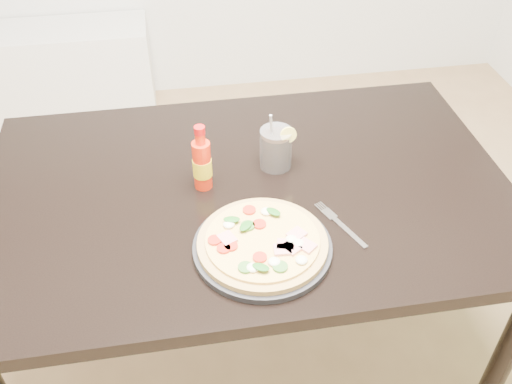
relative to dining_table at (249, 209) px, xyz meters
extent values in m
cube|color=black|center=(0.00, 0.00, 0.06)|extent=(1.40, 0.90, 0.04)
cylinder|color=black|center=(0.64, -0.39, -0.31)|extent=(0.06, 0.06, 0.71)
cylinder|color=black|center=(-0.64, 0.39, -0.31)|extent=(0.06, 0.06, 0.71)
cylinder|color=black|center=(0.64, 0.39, -0.31)|extent=(0.06, 0.06, 0.71)
cylinder|color=black|center=(0.00, -0.24, 0.09)|extent=(0.33, 0.33, 0.02)
cylinder|color=tan|center=(0.00, -0.24, 0.11)|extent=(0.31, 0.31, 0.01)
cylinder|color=#DFCE60|center=(0.00, -0.24, 0.12)|extent=(0.27, 0.27, 0.01)
cube|color=pink|center=(0.03, -0.28, 0.12)|extent=(0.04, 0.04, 0.01)
cube|color=pink|center=(-0.09, -0.23, 0.12)|extent=(0.05, 0.05, 0.01)
cube|color=pink|center=(0.06, -0.28, 0.12)|extent=(0.05, 0.05, 0.01)
cube|color=pink|center=(0.09, -0.28, 0.12)|extent=(0.05, 0.05, 0.01)
cube|color=pink|center=(0.08, -0.24, 0.12)|extent=(0.05, 0.05, 0.01)
cube|color=pink|center=(0.04, -0.27, 0.12)|extent=(0.05, 0.04, 0.01)
cylinder|color=red|center=(-0.08, -0.25, 0.12)|extent=(0.03, 0.03, 0.01)
cylinder|color=red|center=(-0.10, -0.26, 0.12)|extent=(0.03, 0.03, 0.01)
cylinder|color=red|center=(0.00, -0.19, 0.12)|extent=(0.03, 0.03, 0.01)
cylinder|color=red|center=(-0.11, -0.23, 0.12)|extent=(0.03, 0.03, 0.01)
cylinder|color=red|center=(-0.02, -0.14, 0.12)|extent=(0.03, 0.03, 0.01)
cylinder|color=red|center=(-0.02, -0.30, 0.12)|extent=(0.03, 0.03, 0.01)
cylinder|color=#367025|center=(-0.03, -0.19, 0.12)|extent=(0.03, 0.03, 0.01)
cylinder|color=#367025|center=(-0.06, -0.32, 0.12)|extent=(0.03, 0.03, 0.01)
cylinder|color=#367025|center=(0.02, -0.33, 0.12)|extent=(0.03, 0.03, 0.01)
ellipsoid|color=white|center=(0.06, -0.25, 0.12)|extent=(0.03, 0.03, 0.01)
ellipsoid|color=white|center=(0.07, -0.32, 0.12)|extent=(0.03, 0.03, 0.01)
ellipsoid|color=white|center=(-0.08, -0.18, 0.12)|extent=(0.03, 0.03, 0.01)
ellipsoid|color=white|center=(0.02, -0.15, 0.12)|extent=(0.03, 0.03, 0.01)
ellipsoid|color=white|center=(0.01, -0.32, 0.12)|extent=(0.03, 0.03, 0.01)
ellipsoid|color=white|center=(-0.04, -0.33, 0.12)|extent=(0.03, 0.03, 0.01)
ellipsoid|color=white|center=(0.07, -0.27, 0.12)|extent=(0.03, 0.03, 0.01)
ellipsoid|color=#1C6217|center=(-0.04, -0.20, 0.13)|extent=(0.04, 0.04, 0.00)
ellipsoid|color=#1C6217|center=(0.04, -0.16, 0.13)|extent=(0.04, 0.04, 0.00)
ellipsoid|color=#1C6217|center=(-0.02, -0.33, 0.13)|extent=(0.05, 0.04, 0.00)
ellipsoid|color=#1C6217|center=(-0.07, -0.17, 0.13)|extent=(0.04, 0.03, 0.00)
cylinder|color=red|center=(-0.12, 0.02, 0.15)|extent=(0.06, 0.06, 0.14)
cylinder|color=yellow|center=(-0.12, 0.02, 0.15)|extent=(0.05, 0.05, 0.05)
cylinder|color=red|center=(-0.12, 0.02, 0.24)|extent=(0.03, 0.03, 0.03)
cylinder|color=red|center=(-0.12, 0.02, 0.26)|extent=(0.03, 0.03, 0.02)
cylinder|color=black|center=(0.09, 0.08, 0.13)|extent=(0.08, 0.08, 0.10)
cylinder|color=silver|center=(0.09, 0.08, 0.14)|extent=(0.09, 0.09, 0.12)
cylinder|color=#F2E059|center=(0.12, 0.06, 0.20)|extent=(0.04, 0.01, 0.04)
cylinder|color=#B2B2B7|center=(0.08, 0.09, 0.17)|extent=(0.03, 0.06, 0.17)
cube|color=silver|center=(0.21, -0.22, 0.09)|extent=(0.06, 0.12, 0.00)
cube|color=silver|center=(0.18, -0.15, 0.09)|extent=(0.04, 0.05, 0.00)
cube|color=silver|center=(0.16, -0.12, 0.09)|extent=(0.02, 0.03, 0.00)
cube|color=silver|center=(0.17, -0.12, 0.09)|extent=(0.02, 0.03, 0.00)
cube|color=silver|center=(0.17, -0.11, 0.09)|extent=(0.02, 0.03, 0.00)
cube|color=silver|center=(0.18, -0.11, 0.09)|extent=(0.02, 0.03, 0.00)
cube|color=white|center=(-0.97, 1.67, -0.42)|extent=(1.40, 0.34, 0.50)
camera|label=1|loc=(-0.17, -1.16, 1.06)|focal=40.00mm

